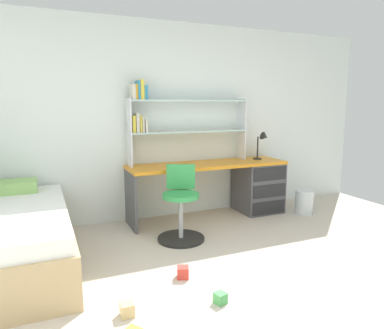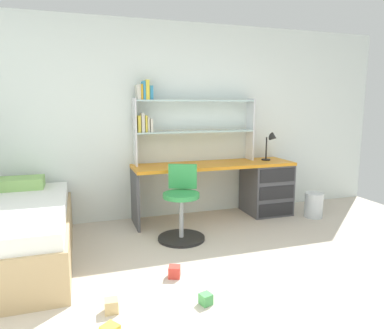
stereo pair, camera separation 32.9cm
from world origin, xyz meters
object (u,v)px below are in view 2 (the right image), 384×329
(desk_lamp, at_px, (272,142))
(toy_block_green_1, at_px, (206,299))
(bookshelf_hutch, at_px, (179,116))
(swivel_chair, at_px, (182,210))
(waste_bin, at_px, (314,205))
(toy_block_natural_2, at_px, (111,306))
(desk, at_px, (253,185))
(toy_block_red_4, at_px, (174,272))
(bed_platform, at_px, (12,234))

(desk_lamp, relative_size, toy_block_green_1, 4.63)
(bookshelf_hutch, distance_m, toy_block_green_1, 2.47)
(swivel_chair, xyz_separation_m, waste_bin, (1.89, 0.19, -0.17))
(bookshelf_hutch, height_order, toy_block_natural_2, bookshelf_hutch)
(bookshelf_hutch, height_order, toy_block_green_1, bookshelf_hutch)
(desk, xyz_separation_m, toy_block_red_4, (-1.50, -1.42, -0.36))
(desk, relative_size, desk_lamp, 5.49)
(bookshelf_hutch, bearing_deg, toy_block_green_1, -100.76)
(bed_platform, relative_size, waste_bin, 5.82)
(toy_block_red_4, bearing_deg, desk, 43.54)
(swivel_chair, distance_m, toy_block_red_4, 0.95)
(waste_bin, xyz_separation_m, toy_block_red_4, (-2.20, -1.04, -0.11))
(desk, bearing_deg, toy_block_red_4, -136.46)
(swivel_chair, relative_size, toy_block_natural_2, 8.47)
(toy_block_green_1, relative_size, toy_block_natural_2, 0.85)
(desk_lamp, distance_m, bed_platform, 3.28)
(swivel_chair, bearing_deg, toy_block_green_1, -98.76)
(swivel_chair, bearing_deg, desk_lamp, 21.63)
(waste_bin, distance_m, toy_block_red_4, 2.44)
(desk, bearing_deg, toy_block_green_1, -126.04)
(bed_platform, bearing_deg, toy_block_natural_2, -54.88)
(bookshelf_hutch, bearing_deg, desk, -9.62)
(swivel_chair, relative_size, bed_platform, 0.43)
(swivel_chair, distance_m, waste_bin, 1.90)
(desk_lamp, bearing_deg, bookshelf_hutch, 172.35)
(desk_lamp, relative_size, toy_block_red_4, 3.87)
(bookshelf_hutch, relative_size, toy_block_red_4, 16.16)
(desk, bearing_deg, desk_lamp, -0.25)
(desk_lamp, bearing_deg, toy_block_green_1, -130.98)
(desk_lamp, bearing_deg, bed_platform, -168.26)
(desk, xyz_separation_m, desk_lamp, (0.27, -0.00, 0.57))
(bed_platform, height_order, waste_bin, bed_platform)
(desk, relative_size, bookshelf_hutch, 1.32)
(waste_bin, bearing_deg, swivel_chair, -174.14)
(toy_block_natural_2, relative_size, toy_block_red_4, 0.98)
(bookshelf_hutch, distance_m, bed_platform, 2.30)
(bookshelf_hutch, xyz_separation_m, swivel_chair, (-0.19, -0.74, -1.00))
(swivel_chair, distance_m, bed_platform, 1.69)
(swivel_chair, bearing_deg, bookshelf_hutch, 75.72)
(desk, distance_m, waste_bin, 0.84)
(bed_platform, distance_m, toy_block_red_4, 1.59)
(toy_block_green_1, bearing_deg, bookshelf_hutch, 79.24)
(toy_block_green_1, bearing_deg, desk_lamp, 49.02)
(bookshelf_hutch, relative_size, toy_block_natural_2, 16.52)
(toy_block_green_1, distance_m, toy_block_red_4, 0.49)
(toy_block_green_1, bearing_deg, toy_block_natural_2, 170.46)
(swivel_chair, relative_size, waste_bin, 2.50)
(toy_block_green_1, bearing_deg, toy_block_red_4, 103.05)
(waste_bin, relative_size, toy_block_red_4, 3.31)
(desk, relative_size, waste_bin, 6.43)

